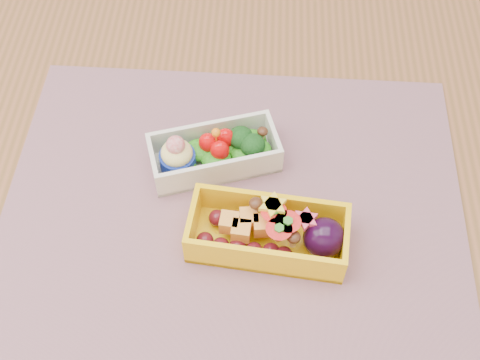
{
  "coord_description": "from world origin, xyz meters",
  "views": [
    {
      "loc": [
        0.02,
        -0.39,
        1.37
      ],
      "look_at": [
        -0.0,
        0.0,
        0.79
      ],
      "focal_mm": 46.39,
      "sensor_mm": 36.0,
      "label": 1
    }
  ],
  "objects_px": {
    "table": "(241,242)",
    "bento_white": "(214,153)",
    "bento_yellow": "(271,233)",
    "placemat": "(233,202)"
  },
  "relations": [
    {
      "from": "placemat",
      "to": "bento_yellow",
      "type": "height_order",
      "value": "bento_yellow"
    },
    {
      "from": "bento_white",
      "to": "bento_yellow",
      "type": "relative_size",
      "value": 0.92
    },
    {
      "from": "placemat",
      "to": "bento_yellow",
      "type": "bearing_deg",
      "value": -50.89
    },
    {
      "from": "table",
      "to": "placemat",
      "type": "xyz_separation_m",
      "value": [
        -0.01,
        -0.0,
        0.1
      ]
    },
    {
      "from": "table",
      "to": "bento_white",
      "type": "xyz_separation_m",
      "value": [
        -0.04,
        0.05,
        0.12
      ]
    },
    {
      "from": "table",
      "to": "bento_yellow",
      "type": "height_order",
      "value": "bento_yellow"
    },
    {
      "from": "bento_yellow",
      "to": "placemat",
      "type": "bearing_deg",
      "value": 135.26
    },
    {
      "from": "placemat",
      "to": "bento_white",
      "type": "distance_m",
      "value": 0.06
    },
    {
      "from": "placemat",
      "to": "table",
      "type": "bearing_deg",
      "value": 6.92
    },
    {
      "from": "table",
      "to": "placemat",
      "type": "distance_m",
      "value": 0.1
    }
  ]
}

